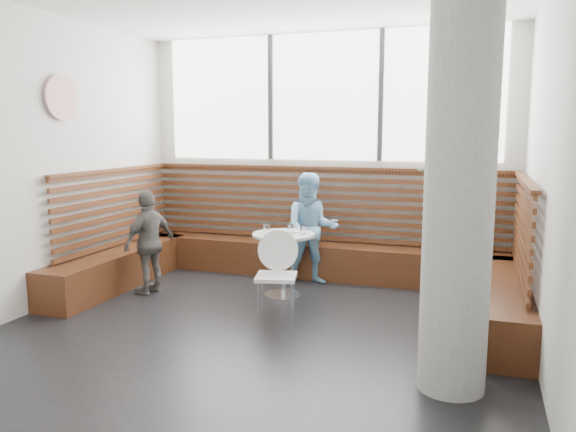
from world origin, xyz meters
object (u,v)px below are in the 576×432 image
(adult_man, at_px, (448,234))
(child_back, at_px, (311,229))
(cafe_chair, at_px, (278,267))
(child_left, at_px, (149,242))
(cafe_table, at_px, (284,251))
(concrete_column, at_px, (460,178))

(adult_man, xyz_separation_m, child_back, (-1.70, 0.81, -0.18))
(cafe_chair, height_order, child_left, child_left)
(cafe_chair, distance_m, child_left, 1.78)
(cafe_table, distance_m, child_left, 1.61)
(cafe_chair, height_order, child_back, child_back)
(cafe_table, relative_size, child_back, 0.53)
(concrete_column, relative_size, adult_man, 1.80)
(cafe_chair, xyz_separation_m, child_back, (-0.03, 1.31, 0.18))
(concrete_column, distance_m, child_left, 3.97)
(cafe_chair, distance_m, child_back, 1.33)
(concrete_column, distance_m, adult_man, 1.82)
(concrete_column, bearing_deg, cafe_chair, 147.24)
(adult_man, height_order, child_back, adult_man)
(cafe_chair, height_order, adult_man, adult_man)
(cafe_chair, bearing_deg, child_left, 156.45)
(child_left, bearing_deg, concrete_column, 83.46)
(cafe_chair, xyz_separation_m, child_left, (-1.75, 0.31, 0.09))
(cafe_chair, relative_size, adult_man, 0.50)
(concrete_column, height_order, child_left, concrete_column)
(adult_man, bearing_deg, cafe_chair, 107.78)
(cafe_table, height_order, child_left, child_left)
(cafe_chair, xyz_separation_m, adult_man, (1.67, 0.51, 0.36))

